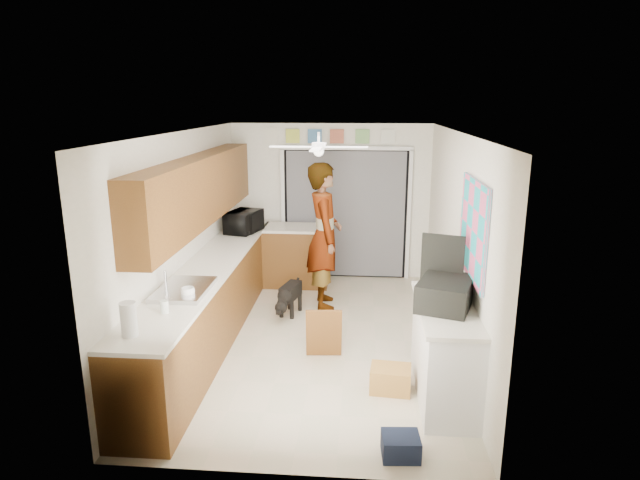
{
  "coord_description": "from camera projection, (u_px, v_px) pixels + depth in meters",
  "views": [
    {
      "loc": [
        0.52,
        -6.05,
        2.84
      ],
      "look_at": [
        0.0,
        0.4,
        1.15
      ],
      "focal_mm": 30.0,
      "sensor_mm": 36.0,
      "label": 1
    }
  ],
  "objects": [
    {
      "name": "faucet",
      "position": [
        166.0,
        281.0,
        5.48
      ],
      "size": [
        0.03,
        0.03,
        0.22
      ],
      "primitive_type": "cylinder",
      "color": "silver",
      "rests_on": "left_countertop"
    },
    {
      "name": "wall_front",
      "position": [
        288.0,
        327.0,
        3.87
      ],
      "size": [
        3.2,
        0.0,
        3.2
      ],
      "primitive_type": "plane",
      "rotation": [
        -1.57,
        0.0,
        0.0
      ],
      "color": "white",
      "rests_on": "ground"
    },
    {
      "name": "cabinet_door_panel",
      "position": [
        324.0,
        333.0,
        6.02
      ],
      "size": [
        0.41,
        0.18,
        0.6
      ],
      "primitive_type": "cube",
      "rotation": [
        0.21,
        0.0,
        0.07
      ],
      "color": "brown",
      "rests_on": "floor"
    },
    {
      "name": "header_frame_3",
      "position": [
        362.0,
        136.0,
        8.36
      ],
      "size": [
        0.22,
        0.02,
        0.22
      ],
      "primitive_type": "cube",
      "color": "#7BB366",
      "rests_on": "wall_back"
    },
    {
      "name": "ceiling",
      "position": [
        317.0,
        132.0,
        5.96
      ],
      "size": [
        5.0,
        5.0,
        0.0
      ],
      "primitive_type": "plane",
      "rotation": [
        3.14,
        0.0,
        0.0
      ],
      "color": "white",
      "rests_on": "ground"
    },
    {
      "name": "back_opening_recess",
      "position": [
        345.0,
        214.0,
        8.69
      ],
      "size": [
        2.0,
        0.06,
        2.1
      ],
      "primitive_type": "cube",
      "color": "black",
      "rests_on": "wall_back"
    },
    {
      "name": "door_trim_right",
      "position": [
        409.0,
        216.0,
        8.58
      ],
      "size": [
        0.06,
        0.04,
        2.1
      ],
      "primitive_type": "cube",
      "color": "white",
      "rests_on": "wall_back"
    },
    {
      "name": "ceiling_fan",
      "position": [
        319.0,
        147.0,
        6.2
      ],
      "size": [
        1.14,
        1.14,
        0.24
      ],
      "primitive_type": "cube",
      "color": "white",
      "rests_on": "ceiling"
    },
    {
      "name": "header_frame_1",
      "position": [
        315.0,
        136.0,
        8.42
      ],
      "size": [
        0.22,
        0.02,
        0.22
      ],
      "primitive_type": "cube",
      "color": "#447BB7",
      "rests_on": "wall_back"
    },
    {
      "name": "cup",
      "position": [
        188.0,
        293.0,
        5.3
      ],
      "size": [
        0.14,
        0.14,
        0.11
      ],
      "primitive_type": "imported",
      "rotation": [
        0.0,
        0.0,
        -0.02
      ],
      "color": "white",
      "rests_on": "left_countertop"
    },
    {
      "name": "sink_basin",
      "position": [
        184.0,
        290.0,
        5.49
      ],
      "size": [
        0.5,
        0.76,
        0.06
      ],
      "primitive_type": "cube",
      "color": "silver",
      "rests_on": "left_countertop"
    },
    {
      "name": "upper_cabinets",
      "position": [
        200.0,
        190.0,
        6.44
      ],
      "size": [
        0.32,
        4.0,
        0.8
      ],
      "primitive_type": "cube",
      "color": "brown",
      "rests_on": "wall_left"
    },
    {
      "name": "door_trim_head",
      "position": [
        346.0,
        148.0,
        8.39
      ],
      "size": [
        2.1,
        0.04,
        0.06
      ],
      "primitive_type": "cube",
      "color": "white",
      "rests_on": "wall_back"
    },
    {
      "name": "suitcase",
      "position": [
        445.0,
        293.0,
        5.06
      ],
      "size": [
        0.64,
        0.74,
        0.27
      ],
      "primitive_type": "cube",
      "rotation": [
        0.0,
        0.0,
        -0.33
      ],
      "color": "black",
      "rests_on": "right_counter_top"
    },
    {
      "name": "right_counter_base",
      "position": [
        444.0,
        353.0,
        5.22
      ],
      "size": [
        0.5,
        1.4,
        0.9
      ],
      "primitive_type": "cube",
      "color": "white",
      "rests_on": "floor"
    },
    {
      "name": "wall_left",
      "position": [
        184.0,
        238.0,
        6.4
      ],
      "size": [
        0.0,
        5.0,
        5.0
      ],
      "primitive_type": "plane",
      "rotation": [
        1.57,
        0.0,
        1.57
      ],
      "color": "white",
      "rests_on": "ground"
    },
    {
      "name": "header_frame_2",
      "position": [
        337.0,
        136.0,
        8.39
      ],
      "size": [
        0.22,
        0.02,
        0.22
      ],
      "primitive_type": "cube",
      "color": "#BE6047",
      "rests_on": "wall_back"
    },
    {
      "name": "paper_towel_roll",
      "position": [
        129.0,
        319.0,
        4.42
      ],
      "size": [
        0.17,
        0.17,
        0.29
      ],
      "primitive_type": "cylinder",
      "rotation": [
        0.0,
        0.0,
        0.36
      ],
      "color": "white",
      "rests_on": "left_countertop"
    },
    {
      "name": "suitcase_rim",
      "position": [
        445.0,
        304.0,
        5.08
      ],
      "size": [
        0.6,
        0.69,
        0.02
      ],
      "primitive_type": "cube",
      "rotation": [
        0.0,
        0.0,
        -0.33
      ],
      "color": "yellow",
      "rests_on": "suitcase"
    },
    {
      "name": "wall_right",
      "position": [
        455.0,
        243.0,
        6.16
      ],
      "size": [
        0.0,
        5.0,
        5.0
      ],
      "primitive_type": "plane",
      "rotation": [
        1.57,
        0.0,
        -1.57
      ],
      "color": "white",
      "rests_on": "ground"
    },
    {
      "name": "peninsula_top",
      "position": [
        296.0,
        228.0,
        8.33
      ],
      "size": [
        1.04,
        0.64,
        0.04
      ],
      "primitive_type": "cube",
      "color": "white",
      "rests_on": "peninsula_base"
    },
    {
      "name": "dog",
      "position": [
        291.0,
        297.0,
        7.29
      ],
      "size": [
        0.4,
        0.65,
        0.48
      ],
      "primitive_type": "cube",
      "rotation": [
        0.0,
        0.0,
        -0.25
      ],
      "color": "black",
      "rests_on": "floor"
    },
    {
      "name": "header_frame_4",
      "position": [
        388.0,
        137.0,
        8.33
      ],
      "size": [
        0.22,
        0.02,
        0.22
      ],
      "primitive_type": "cube",
      "color": "silver",
      "rests_on": "wall_back"
    },
    {
      "name": "abstract_painting",
      "position": [
        473.0,
        229.0,
        5.09
      ],
      "size": [
        0.03,
        1.15,
        0.95
      ],
      "primitive_type": "cube",
      "color": "#ED578A",
      "rests_on": "wall_right"
    },
    {
      "name": "microwave",
      "position": [
        244.0,
        222.0,
        7.93
      ],
      "size": [
        0.53,
        0.66,
        0.32
      ],
      "primitive_type": "imported",
      "rotation": [
        0.0,
        0.0,
        1.31
      ],
      "color": "black",
      "rests_on": "left_countertop"
    },
    {
      "name": "suitcase_lid",
      "position": [
        442.0,
        259.0,
        5.27
      ],
      "size": [
        0.41,
        0.16,
        0.5
      ],
      "primitive_type": "cube",
      "rotation": [
        0.0,
        0.0,
        -0.33
      ],
      "color": "black",
      "rests_on": "suitcase"
    },
    {
      "name": "route66_sign",
      "position": [
        271.0,
        136.0,
        8.47
      ],
      "size": [
        0.22,
        0.02,
        0.26
      ],
      "primitive_type": "cube",
      "color": "silver",
      "rests_on": "wall_back"
    },
    {
      "name": "floor",
      "position": [
        317.0,
        338.0,
        6.59
      ],
      "size": [
        5.0,
        5.0,
        0.0
      ],
      "primitive_type": "plane",
      "color": "#BCB397",
      "rests_on": "ground"
    },
    {
      "name": "man",
      "position": [
        324.0,
        236.0,
        7.42
      ],
      "size": [
        0.6,
        0.81,
        2.04
      ],
      "primitive_type": "imported",
      "rotation": [
        0.0,
        0.0,
        1.74
      ],
      "color": "white",
      "rests_on": "floor"
    },
    {
      "name": "header_frame_0",
      "position": [
        293.0,
        136.0,
        8.44
      ],
      "size": [
        0.22,
        0.02,
        0.22
      ],
      "primitive_type": "cube",
      "color": "#C4D246",
      "rests_on": "wall_back"
    },
    {
      "name": "navy_crate",
      "position": [
        401.0,
        446.0,
        4.38
      ],
      "size": [
        0.32,
        0.28,
        0.19
      ],
      "primitive_type": "cube",
      "rotation": [
        0.0,
        0.0,
        0.07
      ],
      "color": "black",
      "rests_on": "floor"
    },
    {
      "name": "cardboard_box",
      "position": [
        390.0,
        379.0,
        5.38
      ],
      "size": [
        0.43,
        0.34,
        0.25
      ],
      "primitive_type": "cube",
      "rotation": [
        0.0,
        0.0,
        -0.1
      ],
      "color": "olive",
      "rests_on": "floor"
    },
    {
      "name": "jar_b",
      "position": [
        164.0,
        307.0,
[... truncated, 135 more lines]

